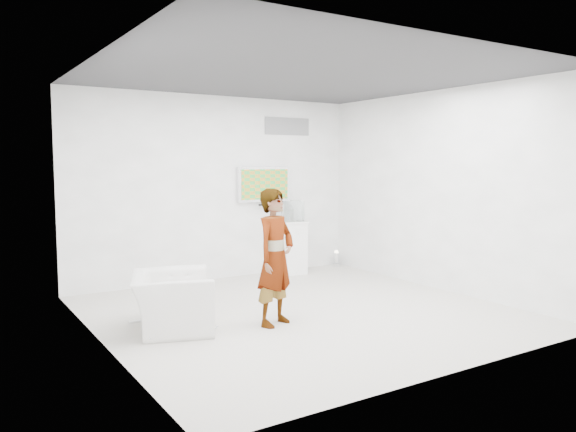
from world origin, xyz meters
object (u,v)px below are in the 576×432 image
object	(u,v)px
floor_uplight	(336,259)
pedestal	(292,247)
person	(275,257)
tv	(264,184)
armchair	(172,302)

from	to	relation	value
floor_uplight	pedestal	bearing A→B (deg)	-172.76
floor_uplight	person	bearing A→B (deg)	-137.87
tv	armchair	size ratio (longest dim) A/B	0.99
tv	person	world-z (taller)	tv
tv	pedestal	bearing A→B (deg)	-30.75
person	armchair	xyz separation A→B (m)	(-1.12, 0.45, -0.48)
armchair	floor_uplight	distance (m)	4.58
person	pedestal	world-z (taller)	person
armchair	floor_uplight	world-z (taller)	armchair
person	armchair	bearing A→B (deg)	134.89
armchair	pedestal	distance (m)	3.60
tv	pedestal	xyz separation A→B (m)	(0.42, -0.25, -1.09)
tv	armchair	bearing A→B (deg)	-137.85
tv	armchair	xyz separation A→B (m)	(-2.54, -2.30, -1.22)
pedestal	floor_uplight	size ratio (longest dim) A/B	3.26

